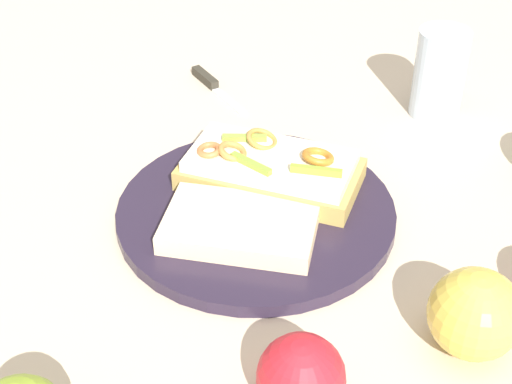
# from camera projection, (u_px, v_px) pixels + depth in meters

# --- Properties ---
(ground_plane) EXTENTS (2.00, 2.00, 0.00)m
(ground_plane) POSITION_uv_depth(u_px,v_px,m) (256.00, 218.00, 0.80)
(ground_plane) COLOR #C3B096
(ground_plane) RESTS_ON ground
(plate) EXTENTS (0.29, 0.29, 0.01)m
(plate) POSITION_uv_depth(u_px,v_px,m) (256.00, 213.00, 0.80)
(plate) COLOR #261D2F
(plate) RESTS_ON ground_plane
(sandwich) EXTENTS (0.18, 0.21, 0.05)m
(sandwich) POSITION_uv_depth(u_px,v_px,m) (270.00, 169.00, 0.82)
(sandwich) COLOR tan
(sandwich) RESTS_ON plate
(bread_slice_side) EXTENTS (0.17, 0.18, 0.02)m
(bread_slice_side) POSITION_uv_depth(u_px,v_px,m) (240.00, 226.00, 0.75)
(bread_slice_side) COLOR beige
(bread_slice_side) RESTS_ON plate
(apple_0) EXTENTS (0.09, 0.09, 0.07)m
(apple_0) POSITION_uv_depth(u_px,v_px,m) (301.00, 377.00, 0.59)
(apple_0) COLOR red
(apple_0) RESTS_ON ground_plane
(apple_2) EXTENTS (0.09, 0.09, 0.08)m
(apple_2) POSITION_uv_depth(u_px,v_px,m) (475.00, 314.00, 0.64)
(apple_2) COLOR gold
(apple_2) RESTS_ON ground_plane
(drinking_glass) EXTENTS (0.06, 0.06, 0.11)m
(drinking_glass) POSITION_uv_depth(u_px,v_px,m) (439.00, 74.00, 0.94)
(drinking_glass) COLOR silver
(drinking_glass) RESTS_ON ground_plane
(knife) EXTENTS (0.03, 0.13, 0.01)m
(knife) POSITION_uv_depth(u_px,v_px,m) (212.00, 84.00, 1.03)
(knife) COLOR silver
(knife) RESTS_ON ground_plane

